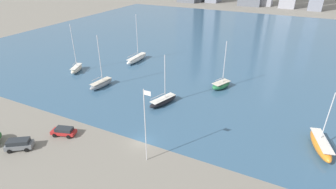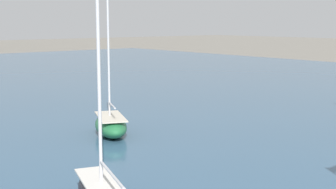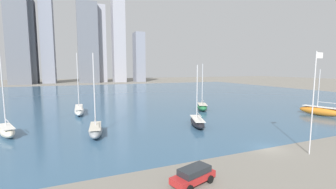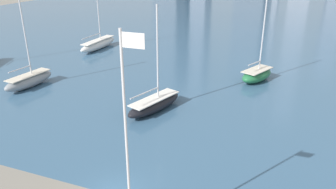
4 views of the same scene
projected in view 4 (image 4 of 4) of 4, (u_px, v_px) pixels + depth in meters
name	position (u px, v px, depth m)	size (l,w,h in m)	color
harbor_water	(250.00, 25.00, 83.90)	(180.00, 140.00, 0.00)	#385B7A
flag_pole	(128.00, 146.00, 16.60)	(1.24, 0.14, 12.94)	silver
sailboat_gray	(29.00, 80.00, 43.09)	(2.95, 7.64, 13.33)	gray
sailboat_white	(98.00, 44.00, 61.31)	(2.36, 10.79, 14.63)	white
sailboat_green	(257.00, 75.00, 45.12)	(4.86, 6.61, 12.17)	#236B3D
sailboat_black	(155.00, 104.00, 36.34)	(4.69, 8.27, 11.55)	black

